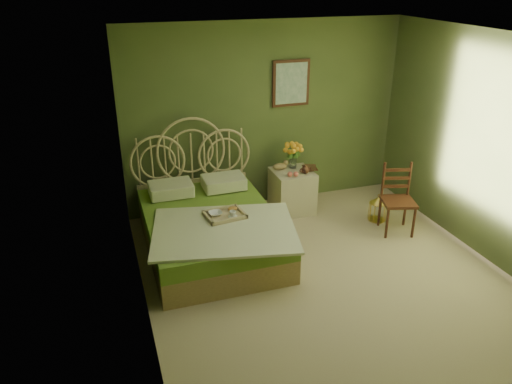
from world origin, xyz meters
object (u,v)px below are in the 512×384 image
object	(u,v)px
bed	(210,227)
nightstand	(292,187)
chair	(396,194)
birdcage	(378,209)

from	to	relation	value
bed	nightstand	bearing A→B (deg)	27.15
chair	bed	bearing A→B (deg)	-170.41
bed	chair	bearing A→B (deg)	-5.92
nightstand	birdcage	distance (m)	1.22
bed	birdcage	bearing A→B (deg)	0.79
birdcage	bed	bearing A→B (deg)	-179.21
bed	birdcage	xyz separation A→B (m)	(2.37, 0.03, -0.14)
bed	chair	size ratio (longest dim) A/B	2.49
nightstand	birdcage	world-z (taller)	nightstand
nightstand	birdcage	xyz separation A→B (m)	(1.00, -0.67, -0.19)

